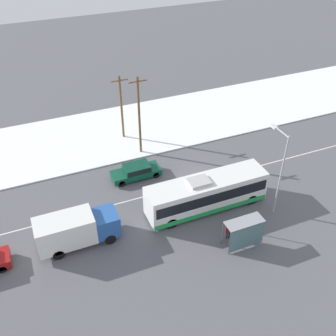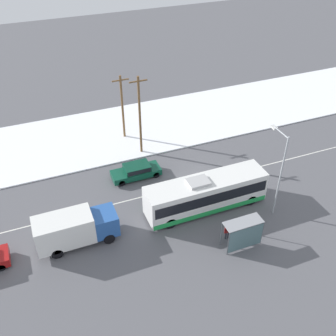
% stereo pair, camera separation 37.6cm
% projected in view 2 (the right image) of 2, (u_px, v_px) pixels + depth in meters
% --- Properties ---
extents(ground_plane, '(120.00, 120.00, 0.00)m').
position_uv_depth(ground_plane, '(202.00, 182.00, 37.62)').
color(ground_plane, '#56565B').
extents(snow_lot, '(80.00, 11.65, 0.12)m').
position_uv_depth(snow_lot, '(158.00, 124.00, 46.34)').
color(snow_lot, white).
rests_on(snow_lot, ground_plane).
extents(lane_marking_center, '(60.00, 0.12, 0.00)m').
position_uv_depth(lane_marking_center, '(202.00, 182.00, 37.62)').
color(lane_marking_center, silver).
rests_on(lane_marking_center, ground_plane).
extents(city_bus, '(10.68, 2.57, 3.25)m').
position_uv_depth(city_bus, '(206.00, 194.00, 33.73)').
color(city_bus, white).
rests_on(city_bus, ground_plane).
extents(box_truck, '(6.36, 2.30, 2.84)m').
position_uv_depth(box_truck, '(74.00, 228.00, 30.45)').
color(box_truck, silver).
rests_on(box_truck, ground_plane).
extents(sedan_car, '(4.74, 1.80, 1.38)m').
position_uv_depth(sedan_car, '(136.00, 170.00, 37.77)').
color(sedan_car, '#0F4733').
rests_on(sedan_car, ground_plane).
extents(pedestrian_at_stop, '(0.58, 0.26, 1.60)m').
position_uv_depth(pedestrian_at_stop, '(228.00, 230.00, 31.12)').
color(pedestrian_at_stop, '#23232D').
rests_on(pedestrian_at_stop, ground_plane).
extents(bus_shelter, '(3.06, 1.20, 2.40)m').
position_uv_depth(bus_shelter, '(244.00, 231.00, 30.03)').
color(bus_shelter, gray).
rests_on(bus_shelter, ground_plane).
extents(streetlamp, '(0.36, 2.26, 7.77)m').
position_uv_depth(streetlamp, '(279.00, 165.00, 31.55)').
color(streetlamp, '#9EA3A8').
rests_on(streetlamp, ground_plane).
extents(utility_pole_roadside, '(1.80, 0.24, 8.56)m').
position_uv_depth(utility_pole_roadside, '(140.00, 115.00, 38.99)').
color(utility_pole_roadside, brown).
rests_on(utility_pole_roadside, ground_plane).
extents(utility_pole_snowlot, '(1.80, 0.24, 7.31)m').
position_uv_depth(utility_pole_snowlot, '(122.00, 106.00, 41.80)').
color(utility_pole_snowlot, brown).
rests_on(utility_pole_snowlot, ground_plane).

